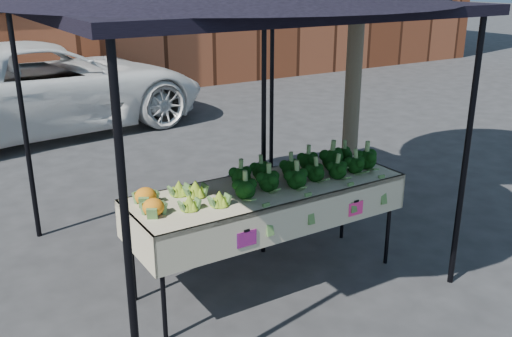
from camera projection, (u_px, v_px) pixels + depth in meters
The scene contains 6 objects.
ground at pixel (278, 284), 4.99m from camera, with size 90.00×90.00×0.00m, color #28282A.
table at pixel (268, 235), 4.90m from camera, with size 2.40×0.81×0.90m.
canopy at pixel (226, 119), 5.02m from camera, with size 3.16×3.16×2.74m, color black, non-canonical shape.
broccoli_heap at pixel (302, 165), 4.92m from camera, with size 1.51×0.54×0.23m, color black.
romanesco_cluster at pixel (195, 191), 4.42m from camera, with size 0.41×0.55×0.18m, color #8FAC23.
cauliflower_pair at pixel (149, 200), 4.26m from camera, with size 0.21×0.41×0.16m, color orange.
Camera 1 is at (-2.48, -3.61, 2.60)m, focal length 39.66 mm.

